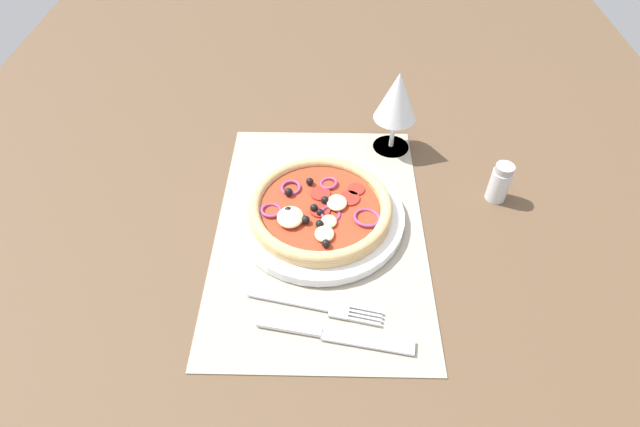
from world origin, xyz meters
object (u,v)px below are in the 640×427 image
at_px(knife, 336,335).
at_px(wine_glass, 397,99).
at_px(pepper_shaker, 500,183).
at_px(pizza, 320,207).
at_px(plate, 320,215).
at_px(fork, 321,307).

height_order(knife, wine_glass, wine_glass).
bearing_deg(knife, wine_glass, 85.26).
distance_m(knife, pepper_shaker, 0.36).
bearing_deg(pizza, pepper_shaker, 101.43).
bearing_deg(plate, wine_glass, 145.87).
relative_size(pizza, fork, 1.21).
bearing_deg(knife, plate, 106.52).
relative_size(pizza, wine_glass, 1.45).
bearing_deg(pepper_shaker, pizza, -78.57).
bearing_deg(wine_glass, pepper_shaker, 51.64).
bearing_deg(pepper_shaker, fork, -51.87).
xyz_separation_m(plate, pizza, (0.00, -0.00, 0.02)).
relative_size(pizza, knife, 1.08).
height_order(pizza, knife, pizza).
bearing_deg(wine_glass, pizza, -34.07).
bearing_deg(fork, pizza, 103.52).
bearing_deg(fork, wine_glass, 82.73).
distance_m(fork, knife, 0.04).
distance_m(pizza, wine_glass, 0.23).
relative_size(knife, wine_glass, 1.34).
distance_m(fork, wine_glass, 0.37).
xyz_separation_m(pizza, wine_glass, (-0.18, 0.12, 0.07)).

